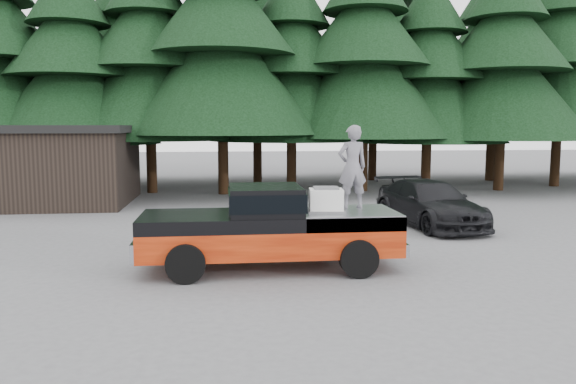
{
  "coord_description": "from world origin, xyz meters",
  "views": [
    {
      "loc": [
        -1.06,
        -12.62,
        3.28
      ],
      "look_at": [
        0.43,
        0.0,
        1.77
      ],
      "focal_mm": 35.0,
      "sensor_mm": 36.0,
      "label": 1
    }
  ],
  "objects": [
    {
      "name": "truck_cab",
      "position": [
        -0.1,
        -0.03,
        1.62
      ],
      "size": [
        1.66,
        1.9,
        0.59
      ],
      "primitive_type": "cube",
      "color": "black",
      "rests_on": "pickup_truck"
    },
    {
      "name": "air_compressor",
      "position": [
        1.26,
        -0.25,
        1.58
      ],
      "size": [
        0.8,
        0.69,
        0.51
      ],
      "primitive_type": "cube",
      "rotation": [
        0.0,
        0.0,
        -0.1
      ],
      "color": "silver",
      "rests_on": "pickup_truck"
    },
    {
      "name": "treeline",
      "position": [
        0.42,
        17.2,
        7.72
      ],
      "size": [
        60.15,
        16.05,
        17.5
      ],
      "color": "black",
      "rests_on": "ground"
    },
    {
      "name": "ground",
      "position": [
        0.0,
        0.0,
        0.0
      ],
      "size": [
        120.0,
        120.0,
        0.0
      ],
      "primitive_type": "plane",
      "color": "#515154",
      "rests_on": "ground"
    },
    {
      "name": "man_on_bed",
      "position": [
        1.99,
        0.32,
        2.31
      ],
      "size": [
        0.78,
        0.57,
        1.97
      ],
      "primitive_type": "imported",
      "rotation": [
        0.0,
        0.0,
        3.29
      ],
      "color": "slate",
      "rests_on": "pickup_truck"
    },
    {
      "name": "parked_car",
      "position": [
        5.72,
        4.99,
        0.74
      ],
      "size": [
        2.78,
        5.36,
        1.48
      ],
      "primitive_type": "imported",
      "rotation": [
        0.0,
        0.0,
        0.14
      ],
      "color": "black",
      "rests_on": "ground"
    },
    {
      "name": "pickup_truck",
      "position": [
        0.0,
        -0.03,
        0.67
      ],
      "size": [
        6.0,
        2.04,
        1.33
      ],
      "primitive_type": null,
      "color": "#C43910",
      "rests_on": "ground"
    },
    {
      "name": "utility_building",
      "position": [
        -9.0,
        12.0,
        1.67
      ],
      "size": [
        8.4,
        6.4,
        3.3
      ],
      "color": "black",
      "rests_on": "ground"
    }
  ]
}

